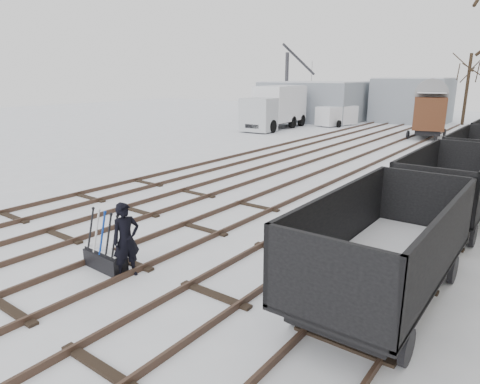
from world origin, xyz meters
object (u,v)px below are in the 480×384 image
object	(u,v)px
worker	(126,240)
box_van_wagon	(429,111)
freight_wagon_a	(384,263)
crane	(287,100)
ground_frame	(105,258)
lorry	(275,107)
panel_van	(337,116)

from	to	relation	value
worker	box_van_wagon	world-z (taller)	box_van_wagon
box_van_wagon	freight_wagon_a	bearing A→B (deg)	-92.56
crane	worker	bearing A→B (deg)	-42.45
ground_frame	box_van_wagon	distance (m)	29.56
ground_frame	freight_wagon_a	bearing A→B (deg)	24.67
box_van_wagon	lorry	xyz separation A→B (m)	(-12.66, -2.06, -0.08)
worker	box_van_wagon	size ratio (longest dim) A/B	0.37
ground_frame	box_van_wagon	world-z (taller)	box_van_wagon
freight_wagon_a	panel_van	distance (m)	33.96
ground_frame	panel_van	xyz separation A→B (m)	(-8.74, 33.10, 0.68)
ground_frame	crane	xyz separation A→B (m)	(-15.66, 35.34, 1.81)
worker	lorry	xyz separation A→B (m)	(-12.99, 27.35, 1.03)
box_van_wagon	crane	xyz separation A→B (m)	(-16.07, 5.83, 0.06)
box_van_wagon	crane	bearing A→B (deg)	145.61
box_van_wagon	lorry	size ratio (longest dim) A/B	0.59
panel_van	box_van_wagon	bearing A→B (deg)	-5.68
freight_wagon_a	panel_van	world-z (taller)	freight_wagon_a
freight_wagon_a	crane	xyz separation A→B (m)	(-21.75, 32.80, 1.20)
box_van_wagon	panel_van	size ratio (longest dim) A/B	1.11
worker	freight_wagon_a	bearing A→B (deg)	-49.84
box_van_wagon	crane	distance (m)	17.10
ground_frame	worker	distance (m)	0.99
panel_van	crane	bearing A→B (deg)	177.75
ground_frame	panel_van	size ratio (longest dim) A/B	0.33
freight_wagon_a	panel_van	bearing A→B (deg)	115.89
worker	lorry	size ratio (longest dim) A/B	0.22
worker	panel_van	world-z (taller)	panel_van
freight_wagon_a	crane	size ratio (longest dim) A/B	0.72
ground_frame	worker	size ratio (longest dim) A/B	0.81
box_van_wagon	lorry	bearing A→B (deg)	174.78
box_van_wagon	panel_van	bearing A→B (deg)	144.15
ground_frame	freight_wagon_a	world-z (taller)	freight_wagon_a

